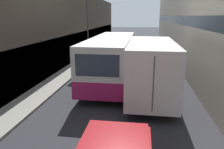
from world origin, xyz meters
TOP-DOWN VIEW (x-y plane):
  - ground_plane at (0.00, 15.00)m, footprint 150.00×150.00m
  - sidewalk_left at (-4.47, 15.00)m, footprint 1.61×60.00m
  - building_left_shopfront at (-6.37, 15.00)m, footprint 2.40×60.00m
  - bus at (-0.81, 14.27)m, footprint 2.52×9.62m
  - box_truck at (1.66, 12.24)m, footprint 2.30×8.49m
  - street_lamp at (-3.91, 20.20)m, footprint 0.36×0.80m

SIDE VIEW (x-z plane):
  - ground_plane at x=0.00m, z-range 0.00..0.00m
  - sidewalk_left at x=-4.47m, z-range 0.00..0.13m
  - bus at x=-0.81m, z-range 0.10..3.05m
  - box_truck at x=1.66m, z-range 0.11..3.13m
  - building_left_shopfront at x=-6.37m, z-range -0.31..6.45m
  - street_lamp at x=-3.91m, z-range 1.54..9.58m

